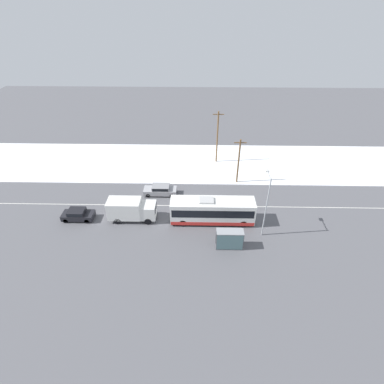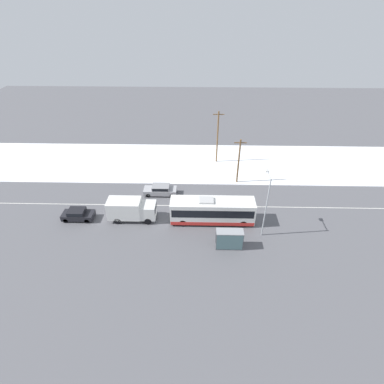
# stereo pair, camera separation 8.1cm
# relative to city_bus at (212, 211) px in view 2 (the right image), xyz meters

# --- Properties ---
(ground_plane) EXTENTS (120.00, 120.00, 0.00)m
(ground_plane) POSITION_rel_city_bus_xyz_m (-1.25, 3.17, -1.66)
(ground_plane) COLOR #56565B
(snow_lot) EXTENTS (80.00, 13.76, 0.12)m
(snow_lot) POSITION_rel_city_bus_xyz_m (-1.25, 15.46, -1.60)
(snow_lot) COLOR white
(snow_lot) RESTS_ON ground_plane
(lane_marking_center) EXTENTS (60.00, 0.12, 0.00)m
(lane_marking_center) POSITION_rel_city_bus_xyz_m (-1.25, 3.17, -1.66)
(lane_marking_center) COLOR silver
(lane_marking_center) RESTS_ON ground_plane
(city_bus) EXTENTS (10.61, 2.57, 3.40)m
(city_bus) POSITION_rel_city_bus_xyz_m (0.00, 0.00, 0.00)
(city_bus) COLOR white
(city_bus) RESTS_ON ground_plane
(box_truck) EXTENTS (6.11, 2.30, 2.92)m
(box_truck) POSITION_rel_city_bus_xyz_m (-10.44, 0.18, -0.05)
(box_truck) COLOR silver
(box_truck) RESTS_ON ground_plane
(sedan_car) EXTENTS (4.73, 1.80, 1.51)m
(sedan_car) POSITION_rel_city_bus_xyz_m (-7.30, 5.89, -0.84)
(sedan_car) COLOR #9E9EA3
(sedan_car) RESTS_ON ground_plane
(parked_car_near_truck) EXTENTS (4.03, 1.80, 1.48)m
(parked_car_near_truck) POSITION_rel_city_bus_xyz_m (-17.40, -0.02, -0.85)
(parked_car_near_truck) COLOR black
(parked_car_near_truck) RESTS_ON ground_plane
(pedestrian_at_stop) EXTENTS (0.61, 0.27, 1.69)m
(pedestrian_at_stop) POSITION_rel_city_bus_xyz_m (1.76, -3.46, -0.62)
(pedestrian_at_stop) COLOR #23232D
(pedestrian_at_stop) RESTS_ON ground_plane
(bus_shelter) EXTENTS (3.09, 1.20, 2.40)m
(bus_shelter) POSITION_rel_city_bus_xyz_m (1.82, -4.94, 0.02)
(bus_shelter) COLOR gray
(bus_shelter) RESTS_ON ground_plane
(streetlamp) EXTENTS (0.36, 2.50, 8.10)m
(streetlamp) POSITION_rel_city_bus_xyz_m (5.99, -2.10, 3.38)
(streetlamp) COLOR #9EA3A8
(streetlamp) RESTS_ON ground_plane
(utility_pole_roadside) EXTENTS (1.80, 0.24, 7.22)m
(utility_pole_roadside) POSITION_rel_city_bus_xyz_m (4.15, 9.38, 2.13)
(utility_pole_roadside) COLOR brown
(utility_pole_roadside) RESTS_ON ground_plane
(utility_pole_snowlot) EXTENTS (1.80, 0.24, 9.02)m
(utility_pole_snowlot) POSITION_rel_city_bus_xyz_m (1.27, 15.92, 3.04)
(utility_pole_snowlot) COLOR brown
(utility_pole_snowlot) RESTS_ON ground_plane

